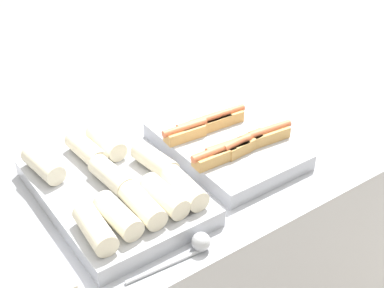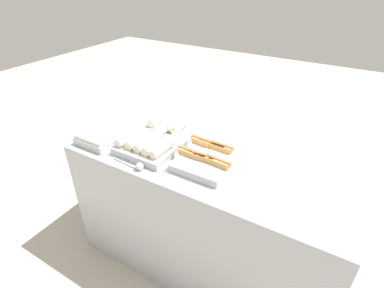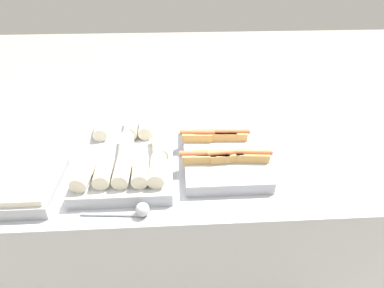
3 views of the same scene
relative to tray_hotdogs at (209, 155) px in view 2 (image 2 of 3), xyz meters
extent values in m
plane|color=#ADA393|center=(-0.02, 0.00, -0.98)|extent=(12.00, 12.00, 0.00)
cube|color=#A8AAB2|center=(-0.02, 0.00, -0.51)|extent=(1.78, 0.69, 0.95)
cube|color=#A8AAB2|center=(0.00, 0.00, -0.01)|extent=(0.32, 0.45, 0.05)
cube|color=tan|center=(0.05, 0.07, 0.03)|extent=(0.13, 0.05, 0.04)
cylinder|color=#D66B42|center=(0.05, 0.07, 0.05)|extent=(0.15, 0.03, 0.02)
cube|color=tan|center=(0.01, 0.08, 0.03)|extent=(0.13, 0.05, 0.04)
cylinder|color=#D66B42|center=(0.01, 0.08, 0.05)|extent=(0.15, 0.03, 0.02)
cube|color=tan|center=(-0.04, 0.08, 0.03)|extent=(0.13, 0.05, 0.04)
cylinder|color=#D66B42|center=(-0.04, 0.08, 0.05)|extent=(0.15, 0.03, 0.02)
cube|color=tan|center=(0.01, -0.08, 0.03)|extent=(0.13, 0.05, 0.04)
cylinder|color=#D66B42|center=(0.01, -0.08, 0.05)|extent=(0.15, 0.03, 0.02)
cube|color=tan|center=(0.11, -0.08, 0.03)|extent=(0.13, 0.06, 0.04)
cylinder|color=#D66B42|center=(0.11, -0.08, 0.05)|extent=(0.15, 0.04, 0.02)
cube|color=tan|center=(-0.10, 0.07, 0.03)|extent=(0.13, 0.05, 0.04)
cylinder|color=#D66B42|center=(-0.10, 0.07, 0.05)|extent=(0.15, 0.03, 0.02)
cube|color=tan|center=(-0.05, -0.07, 0.03)|extent=(0.13, 0.05, 0.04)
cylinder|color=#D66B42|center=(-0.05, -0.07, 0.05)|extent=(0.15, 0.03, 0.02)
cube|color=tan|center=(-0.10, -0.08, 0.03)|extent=(0.13, 0.05, 0.04)
cylinder|color=#D66B42|center=(-0.10, -0.08, 0.05)|extent=(0.15, 0.03, 0.02)
cube|color=#A8AAB2|center=(-0.38, 0.00, -0.01)|extent=(0.36, 0.52, 0.05)
cylinder|color=beige|center=(-0.32, -0.15, 0.04)|extent=(0.06, 0.15, 0.06)
cylinder|color=beige|center=(-0.38, -0.15, 0.04)|extent=(0.06, 0.15, 0.06)
cylinder|color=beige|center=(-0.26, -0.15, 0.04)|extent=(0.06, 0.15, 0.06)
cylinder|color=beige|center=(-0.51, 0.15, 0.04)|extent=(0.07, 0.15, 0.06)
cylinder|color=beige|center=(-0.51, -0.16, 0.04)|extent=(0.07, 0.15, 0.06)
cylinder|color=beige|center=(-0.39, 0.15, 0.04)|extent=(0.07, 0.15, 0.06)
cylinder|color=beige|center=(-0.25, -0.01, 0.04)|extent=(0.08, 0.15, 0.06)
cylinder|color=beige|center=(-0.32, 0.16, 0.04)|extent=(0.06, 0.15, 0.06)
cylinder|color=beige|center=(-0.38, 0.00, 0.04)|extent=(0.07, 0.15, 0.06)
cylinder|color=beige|center=(-0.45, -0.15, 0.04)|extent=(0.06, 0.15, 0.06)
cube|color=#A8AAB2|center=(-0.73, -0.17, -0.01)|extent=(0.25, 0.27, 0.05)
cube|color=silver|center=(-0.73, -0.17, 0.03)|extent=(0.23, 0.25, 0.02)
cylinder|color=#B2B5BA|center=(-0.41, -0.29, -0.03)|extent=(0.21, 0.03, 0.01)
sphere|color=#B2B5BA|center=(-0.30, -0.29, -0.01)|extent=(0.05, 0.05, 0.05)
cylinder|color=#B2B5BA|center=(-0.41, 0.29, -0.03)|extent=(0.22, 0.02, 0.01)
sphere|color=#B2B5BA|center=(-0.30, 0.29, -0.01)|extent=(0.05, 0.05, 0.05)
camera|label=1|loc=(-0.87, -1.05, 0.90)|focal=50.00mm
camera|label=2|loc=(0.68, -1.35, 1.00)|focal=28.00mm
camera|label=3|loc=(-0.18, -1.00, 0.72)|focal=28.00mm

